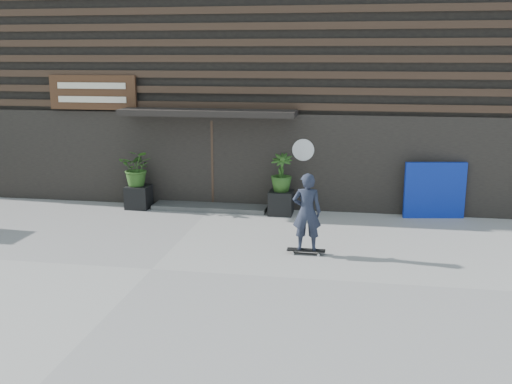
% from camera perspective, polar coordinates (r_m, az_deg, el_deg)
% --- Properties ---
extents(ground, '(80.00, 80.00, 0.00)m').
position_cam_1_polar(ground, '(11.58, -9.92, -7.26)').
color(ground, '#9F9C96').
rests_on(ground, ground).
extents(entrance_step, '(3.00, 0.80, 0.12)m').
position_cam_1_polar(entrance_step, '(15.77, -4.38, -1.42)').
color(entrance_step, '#444442').
rests_on(entrance_step, ground).
extents(planter_pot_left, '(0.60, 0.60, 0.60)m').
position_cam_1_polar(planter_pot_left, '(16.09, -11.14, -0.46)').
color(planter_pot_left, black).
rests_on(planter_pot_left, ground).
extents(bamboo_left, '(0.86, 0.75, 0.96)m').
position_cam_1_polar(bamboo_left, '(15.93, -11.26, 2.27)').
color(bamboo_left, '#2D591E').
rests_on(bamboo_left, planter_pot_left).
extents(planter_pot_right, '(0.60, 0.60, 0.60)m').
position_cam_1_polar(planter_pot_right, '(15.18, 2.40, -1.03)').
color(planter_pot_right, black).
rests_on(planter_pot_right, ground).
extents(bamboo_right, '(0.54, 0.54, 0.96)m').
position_cam_1_polar(bamboo_right, '(15.01, 2.43, 1.86)').
color(bamboo_right, '#2D591E').
rests_on(bamboo_right, planter_pot_right).
extents(blue_tarp, '(1.50, 0.36, 1.41)m').
position_cam_1_polar(blue_tarp, '(15.39, 16.70, 0.16)').
color(blue_tarp, '#0B2196').
rests_on(blue_tarp, ground).
extents(building, '(18.00, 11.00, 8.00)m').
position_cam_1_polar(building, '(20.52, -0.86, 13.01)').
color(building, black).
rests_on(building, ground).
extents(skateboarder, '(0.78, 0.42, 1.68)m').
position_cam_1_polar(skateboarder, '(12.02, 4.88, -1.94)').
color(skateboarder, black).
rests_on(skateboarder, ground).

